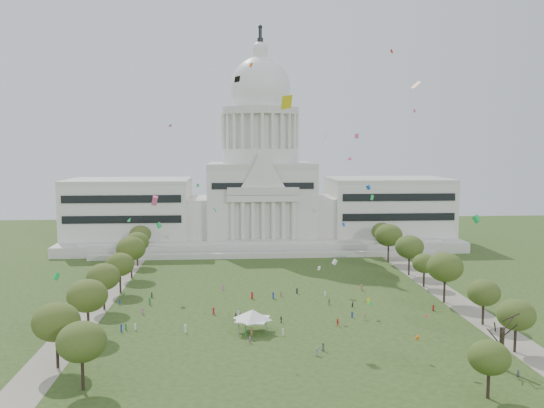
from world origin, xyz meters
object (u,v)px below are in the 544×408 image
Objects in this scene: person_0 at (433,308)px; person_1 at (518,374)px; capitol at (261,191)px; event_tent at (253,314)px; big_bare_tree at (503,324)px.

person_0 is 43.00m from person_1.
capitol is at bearing 143.59° from person_0.
capitol is 118.16m from event_tent.
big_bare_tree is at bearing -74.98° from capitol.
person_1 is at bearing -32.70° from event_tent.
event_tent is at bearing 151.25° from big_bare_tree.
big_bare_tree is 9.18m from person_1.
event_tent is 55.52m from person_1.
person_0 is (46.39, 13.05, -3.23)m from event_tent.
person_0 is 0.87× the size of person_1.
capitol is 112.48m from person_0.
capitol reaches higher than person_0.
person_0 is at bearing -69.53° from capitol.
event_tent is at bearing 154.70° from person_1.
person_1 reaches higher than person_0.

